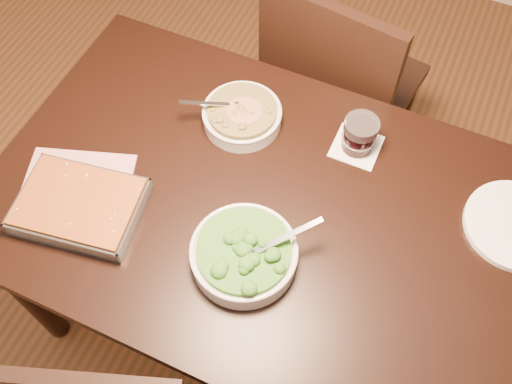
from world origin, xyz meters
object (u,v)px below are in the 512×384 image
Objects in this scene: table at (261,222)px; baking_dish at (80,206)px; stew_bowl at (242,115)px; broccoli_bowl at (244,254)px; wine_tumbler at (359,134)px; chair_far at (336,85)px.

table is 0.47m from baking_dish.
table is 6.27× the size of stew_bowl.
broccoli_bowl is at bearing -2.93° from baking_dish.
baking_dish is at bearing -153.15° from table.
stew_bowl is 0.49m from baking_dish.
wine_tumbler is (0.14, 0.43, 0.02)m from broccoli_bowl.
table is at bearing 99.52° from broccoli_bowl.
table is at bearing -54.86° from stew_bowl.
baking_dish is 0.74m from wine_tumbler.
table is 0.65m from chair_far.
wine_tumbler is (0.56, 0.47, 0.03)m from baking_dish.
broccoli_bowl is 0.77× the size of baking_dish.
stew_bowl is 0.42m from broccoli_bowl.
table is 0.30m from stew_bowl.
stew_bowl is 2.20× the size of wine_tumbler.
broccoli_bowl reaches higher than stew_bowl.
chair_far is at bearing 90.42° from table.
baking_dish is (-0.40, -0.20, 0.12)m from table.
table is at bearing 98.86° from chair_far.
baking_dish is at bearing -140.02° from wine_tumbler.
stew_bowl is 0.23× the size of chair_far.
wine_tumbler reaches higher than stew_bowl.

